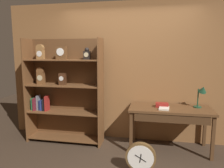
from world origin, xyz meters
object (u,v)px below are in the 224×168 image
at_px(bookshelf, 62,91).
at_px(toolbox_small, 162,105).
at_px(workbench, 170,113).
at_px(round_clock_large, 141,158).
at_px(open_repair_manual, 164,108).
at_px(desk_lamp, 202,93).

distance_m(bookshelf, toolbox_small, 1.82).
distance_m(workbench, round_clock_large, 1.04).
xyz_separation_m(bookshelf, toolbox_small, (1.81, -0.02, -0.18)).
bearing_deg(workbench, round_clock_large, -117.68).
distance_m(bookshelf, open_repair_manual, 1.86).
bearing_deg(desk_lamp, toolbox_small, -174.95).
relative_size(workbench, open_repair_manual, 6.21).
height_order(toolbox_small, round_clock_large, toolbox_small).
bearing_deg(workbench, bookshelf, 178.68).
relative_size(workbench, round_clock_large, 2.98).
bearing_deg(desk_lamp, round_clock_large, -135.50).
height_order(desk_lamp, toolbox_small, desk_lamp).
relative_size(bookshelf, workbench, 1.41).
relative_size(bookshelf, toolbox_small, 9.06).
relative_size(bookshelf, round_clock_large, 4.19).
xyz_separation_m(toolbox_small, round_clock_large, (-0.30, -0.86, -0.55)).
relative_size(bookshelf, open_repair_manual, 8.73).
bearing_deg(workbench, desk_lamp, 9.78).
relative_size(desk_lamp, round_clock_large, 0.87).
bearing_deg(toolbox_small, open_repair_manual, -75.23).
xyz_separation_m(desk_lamp, toolbox_small, (-0.64, -0.06, -0.23)).
distance_m(toolbox_small, open_repair_manual, 0.12).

